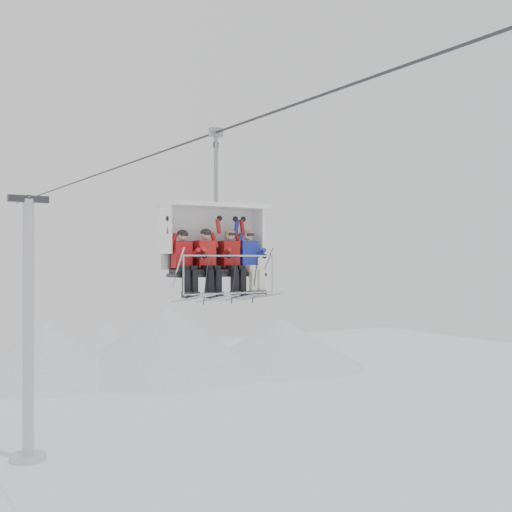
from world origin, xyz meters
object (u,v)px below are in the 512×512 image
chairlift_carrier (213,240)px  skier_far_right (250,259)px  skier_center_right (232,259)px  skier_center_left (207,259)px  skier_far_left (184,260)px  lift_tower_right (28,347)px

chairlift_carrier → skier_far_right: bearing=-19.5°
skier_far_right → skier_center_right: bearing=180.0°
skier_far_right → chairlift_carrier: bearing=160.5°
skier_center_left → skier_far_left: bearing=-179.6°
skier_center_left → skier_center_right: bearing=0.0°
skier_far_left → skier_center_left: skier_center_left is taller
skier_center_left → skier_far_right: size_ratio=1.00×
skier_far_left → skier_far_right: skier_far_right is taller
skier_far_left → skier_far_right: size_ratio=0.97×
skier_center_right → skier_far_right: same height
skier_center_left → skier_far_right: same height
chairlift_carrier → skier_far_right: (0.86, -0.30, -0.47)m
skier_far_left → skier_far_right: (1.79, 0.00, 0.02)m
skier_far_left → skier_center_left: size_ratio=0.97×
chairlift_carrier → skier_far_left: bearing=-161.7°
skier_center_left → skier_far_right: (1.18, 0.00, 0.00)m
lift_tower_right → skier_far_left: (-0.93, -20.34, 4.45)m
lift_tower_right → skier_far_right: lift_tower_right is taller
lift_tower_right → skier_far_right: 20.83m
chairlift_carrier → skier_far_right: chairlift_carrier is taller
chairlift_carrier → skier_far_left: (-0.93, -0.31, -0.49)m
chairlift_carrier → lift_tower_right: bearing=90.0°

